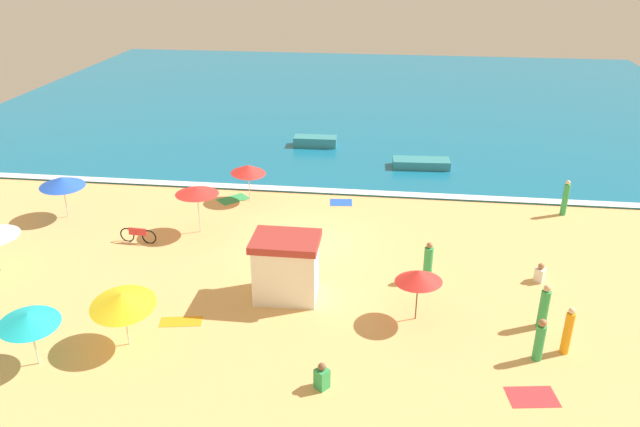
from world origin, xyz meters
The scene contains 24 objects.
ground_plane centered at (0.00, 0.00, 0.00)m, with size 60.00×60.00×0.00m, color #E5B26B.
ocean_water centered at (0.00, 28.00, 0.05)m, with size 60.00×44.00×0.10m, color #146B93.
wave_breaker_foam centered at (0.00, 6.30, 0.10)m, with size 57.00×0.70×0.01m, color white.
lifeguard_cabana centered at (-0.45, -4.57, 1.31)m, with size 2.60×2.02×2.58m.
beach_umbrella_0 centered at (-12.87, 1.39, 1.94)m, with size 3.11×3.10×2.24m.
beach_umbrella_2 centered at (-4.13, 4.69, 1.79)m, with size 2.62×2.61×2.09m.
beach_umbrella_3 centered at (-5.62, 0.58, 2.16)m, with size 2.89×2.89×2.35m.
beach_umbrella_4 centered at (4.63, -5.57, 1.85)m, with size 2.46×2.45×2.13m.
beach_umbrella_5 centered at (-5.41, -8.40, 1.84)m, with size 2.82×2.85×2.23m.
beach_umbrella_6 centered at (-7.99, -9.80, 1.81)m, with size 2.76×2.75×2.11m.
parked_bicycle centered at (-8.16, -0.87, 0.38)m, with size 1.82×0.19×0.76m.
beachgoer_0 centered at (9.79, -2.17, 0.36)m, with size 0.51×0.51×0.83m.
beachgoer_1 centered at (9.21, -5.48, 0.83)m, with size 0.49×0.49×1.75m.
beachgoer_2 centered at (1.61, -9.80, 0.42)m, with size 0.55×0.55×0.95m.
beachgoer_4 centered at (8.67, -7.47, 0.77)m, with size 0.36×0.36×1.61m.
beachgoer_5 centered at (5.16, -2.62, 0.81)m, with size 0.44×0.44×1.73m.
beachgoer_6 centered at (12.35, 4.84, 0.91)m, with size 0.38×0.38×1.90m.
beachgoer_7 centered at (9.68, -6.98, 0.86)m, with size 0.39×0.39×1.81m.
beach_towel_0 centered at (8.17, -9.43, 0.01)m, with size 1.65×1.19×0.01m.
beach_towel_1 centered at (-5.05, 4.67, 0.01)m, with size 1.86×1.85×0.01m.
beach_towel_2 centered at (0.84, 4.95, 0.01)m, with size 1.28×1.08×0.01m.
beach_towel_3 centered at (-4.05, -6.87, 0.01)m, with size 1.64×0.91×0.01m.
small_boat_0 centered at (5.25, 10.79, 0.36)m, with size 3.53×1.47×0.52m.
small_boat_1 centered at (-1.78, 14.13, 0.42)m, with size 2.91×1.20×0.65m.
Camera 1 is at (3.44, -24.90, 13.08)m, focal length 33.98 mm.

